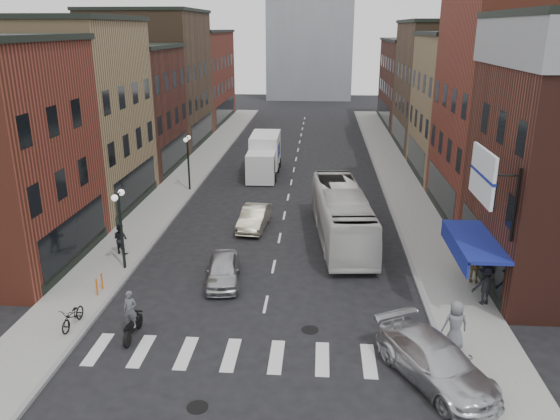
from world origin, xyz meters
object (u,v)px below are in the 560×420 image
object	(u,v)px
streetlamp_far	(188,153)
ped_left_solo	(121,239)
transit_bus	(342,215)
ped_right_b	(475,266)
box_truck	(264,156)
ped_right_a	(485,285)
curb_car	(436,362)
bike_rack	(99,284)
sedan_left_near	(223,270)
sedan_left_far	(254,218)
streetlamp_near	(120,216)
parked_bicycle	(73,316)
ped_right_c	(455,325)
billboard_sign	(485,177)
motorcycle_rider	(131,316)

from	to	relation	value
streetlamp_far	ped_left_solo	xyz separation A→B (m)	(-0.80, -12.22, -1.94)
transit_bus	ped_right_b	size ratio (longest dim) A/B	6.30
box_truck	ped_right_a	world-z (taller)	box_truck
curb_car	ped_left_solo	distance (m)	17.54
bike_rack	curb_car	world-z (taller)	curb_car
box_truck	sedan_left_near	bearing A→B (deg)	-90.54
sedan_left_far	ped_left_solo	size ratio (longest dim) A/B	2.51
ped_right_a	streetlamp_near	bearing A→B (deg)	-21.70
curb_car	parked_bicycle	size ratio (longest dim) A/B	2.99
streetlamp_near	ped_right_b	world-z (taller)	streetlamp_near
sedan_left_near	ped_left_solo	size ratio (longest dim) A/B	2.37
ped_right_b	ped_right_c	xyz separation A→B (m)	(-2.20, -5.69, 0.10)
billboard_sign	streetlamp_far	bearing A→B (deg)	132.41
sedan_left_near	sedan_left_far	size ratio (longest dim) A/B	0.94
billboard_sign	ped_right_c	xyz separation A→B (m)	(-1.19, -2.57, -5.03)
streetlamp_far	sedan_left_far	world-z (taller)	streetlamp_far
motorcycle_rider	transit_bus	size ratio (longest dim) A/B	0.19
streetlamp_near	ped_right_a	bearing A→B (deg)	-8.31
streetlamp_near	curb_car	world-z (taller)	streetlamp_near
sedan_left_near	parked_bicycle	xyz separation A→B (m)	(-5.27, -4.67, -0.06)
motorcycle_rider	ped_right_a	distance (m)	14.87
curb_car	ped_right_c	bearing A→B (deg)	33.78
ped_right_b	bike_rack	bearing A→B (deg)	25.21
billboard_sign	motorcycle_rider	world-z (taller)	billboard_sign
bike_rack	ped_right_c	distance (m)	15.38
transit_bus	parked_bicycle	distance (m)	15.42
parked_bicycle	streetlamp_near	bearing A→B (deg)	91.83
ped_right_c	parked_bicycle	bearing A→B (deg)	-8.36
billboard_sign	box_truck	size ratio (longest dim) A/B	0.50
billboard_sign	ped_right_b	xyz separation A→B (m)	(1.01, 3.12, -5.13)
parked_bicycle	ped_right_a	size ratio (longest dim) A/B	0.98
ped_right_c	motorcycle_rider	bearing A→B (deg)	-6.73
streetlamp_near	sedan_left_far	world-z (taller)	streetlamp_near
curb_car	parked_bicycle	bearing A→B (deg)	142.62
motorcycle_rider	sedan_left_far	bearing A→B (deg)	81.74
transit_bus	ped_right_a	world-z (taller)	transit_bus
streetlamp_near	sedan_left_near	size ratio (longest dim) A/B	1.06
streetlamp_far	transit_bus	xyz separation A→B (m)	(10.94, -8.94, -1.42)
ped_left_solo	curb_car	bearing A→B (deg)	169.60
ped_left_solo	ped_right_b	xyz separation A→B (m)	(17.80, -2.16, 0.03)
streetlamp_near	ped_left_solo	world-z (taller)	streetlamp_near
streetlamp_near	ped_right_a	distance (m)	17.17
transit_bus	ped_right_a	size ratio (longest dim) A/B	6.07
billboard_sign	parked_bicycle	size ratio (longest dim) A/B	2.15
streetlamp_far	parked_bicycle	xyz separation A→B (m)	(-0.10, -19.67, -2.31)
billboard_sign	ped_right_c	bearing A→B (deg)	-114.81
sedan_left_near	parked_bicycle	distance (m)	7.04
streetlamp_near	transit_bus	size ratio (longest dim) A/B	0.38
streetlamp_near	billboard_sign	bearing A→B (deg)	-12.35
streetlamp_near	curb_car	xyz separation A→B (m)	(13.75, -8.01, -2.17)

